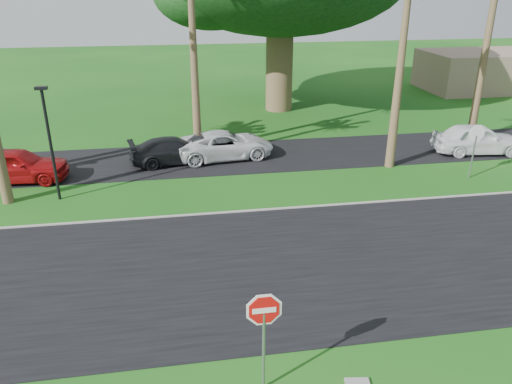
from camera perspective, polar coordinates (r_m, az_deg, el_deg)
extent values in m
plane|color=#134C13|center=(14.15, -3.38, -13.16)|extent=(120.00, 120.00, 0.00)
cube|color=black|center=(15.80, -4.17, -8.86)|extent=(120.00, 8.00, 0.02)
cube|color=black|center=(25.30, -6.43, 3.77)|extent=(120.00, 5.00, 0.02)
cube|color=gray|center=(19.33, -5.31, -2.47)|extent=(120.00, 0.12, 0.06)
cylinder|color=gray|center=(11.26, 0.88, -17.80)|extent=(0.07, 0.07, 2.00)
cylinder|color=white|center=(10.57, 0.92, -13.31)|extent=(1.05, 0.02, 1.05)
cylinder|color=red|center=(10.57, 0.92, -13.31)|extent=(0.90, 0.02, 0.90)
cube|color=white|center=(10.57, 0.92, -13.31)|extent=(0.50, 0.02, 0.12)
cylinder|color=gray|center=(24.47, 23.51, 3.71)|extent=(0.07, 0.07, 2.00)
cylinder|color=white|center=(24.16, 23.93, 6.16)|extent=(1.05, 0.02, 1.05)
cylinder|color=red|center=(24.16, 23.93, 6.16)|extent=(0.90, 0.02, 0.90)
cube|color=white|center=(24.16, 23.93, 6.16)|extent=(0.50, 0.02, 0.12)
cone|color=brown|center=(25.63, -7.12, 14.93)|extent=(0.44, 0.44, 9.50)
cone|color=brown|center=(23.95, 16.03, 12.44)|extent=(0.44, 0.44, 8.50)
cone|color=brown|center=(29.25, 25.10, 16.52)|extent=(0.44, 0.44, 12.00)
cylinder|color=brown|center=(34.50, 2.68, 14.26)|extent=(1.80, 1.80, 6.00)
cylinder|color=black|center=(21.36, -22.37, 4.78)|extent=(0.12, 0.12, 4.50)
cube|color=black|center=(20.81, -23.36, 10.85)|extent=(0.45, 0.25, 0.12)
cube|color=gray|center=(45.49, 24.88, 12.48)|extent=(10.00, 6.00, 3.00)
imported|color=#A40D10|center=(24.52, -25.76, 2.74)|extent=(4.54, 2.10, 1.51)
imported|color=black|center=(24.77, -9.33, 4.68)|extent=(4.56, 2.55, 1.25)
imported|color=silver|center=(25.15, -3.59, 5.36)|extent=(5.13, 2.87, 1.35)
imported|color=white|center=(28.21, 24.04, 5.54)|extent=(4.69, 2.37, 1.53)
cube|color=gray|center=(12.18, 11.54, -20.71)|extent=(0.60, 0.43, 0.06)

